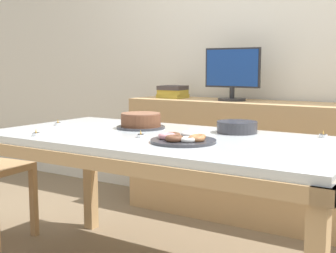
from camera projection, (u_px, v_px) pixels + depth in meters
wall_back at (272, 39)px, 3.48m from camera, size 8.00×0.10×2.60m
dining_table at (165, 153)px, 2.33m from camera, size 1.86×0.92×0.76m
sideboard at (254, 161)px, 3.34m from camera, size 1.90×0.44×0.86m
computer_monitor at (232, 74)px, 3.36m from camera, size 0.42×0.20×0.38m
book_stack at (173, 92)px, 3.65m from camera, size 0.21×0.19×0.10m
cake_chocolate_round at (141, 121)px, 2.60m from camera, size 0.27×0.27×0.09m
pastry_platter at (183, 139)px, 2.12m from camera, size 0.30×0.30×0.04m
plate_stack at (237, 127)px, 2.43m from camera, size 0.21×0.21×0.06m
tealight_right_edge at (58, 124)px, 2.73m from camera, size 0.04×0.04×0.04m
tealight_near_front at (141, 135)px, 2.27m from camera, size 0.04×0.04×0.04m
tealight_centre at (323, 135)px, 2.27m from camera, size 0.04×0.04×0.04m
tealight_near_cakes at (36, 134)px, 2.32m from camera, size 0.04×0.04×0.04m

